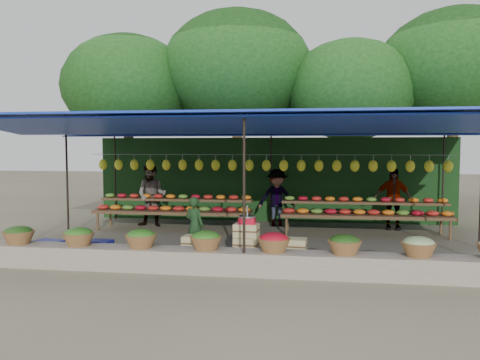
# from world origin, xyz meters

# --- Properties ---
(ground) EXTENTS (60.00, 60.00, 0.00)m
(ground) POSITION_xyz_m (0.00, 0.00, 0.00)
(ground) COLOR brown
(ground) RESTS_ON ground
(stone_curb) EXTENTS (10.60, 0.55, 0.40)m
(stone_curb) POSITION_xyz_m (0.00, -2.75, 0.20)
(stone_curb) COLOR gray
(stone_curb) RESTS_ON ground
(stall_canopy) EXTENTS (10.80, 6.60, 2.82)m
(stall_canopy) POSITION_xyz_m (0.00, 0.08, 2.67)
(stall_canopy) COLOR black
(stall_canopy) RESTS_ON ground
(produce_baskets) EXTENTS (8.98, 0.58, 0.34)m
(produce_baskets) POSITION_xyz_m (-0.10, -2.75, 0.56)
(produce_baskets) COLOR brown
(produce_baskets) RESTS_ON stone_curb
(netting_backdrop) EXTENTS (10.60, 0.06, 2.50)m
(netting_backdrop) POSITION_xyz_m (0.00, 3.15, 1.25)
(netting_backdrop) COLOR #1D3F16
(netting_backdrop) RESTS_ON ground
(tree_row) EXTENTS (16.51, 5.50, 7.12)m
(tree_row) POSITION_xyz_m (0.50, 6.09, 4.70)
(tree_row) COLOR #3D2C16
(tree_row) RESTS_ON ground
(fruit_table_left) EXTENTS (4.21, 0.95, 0.93)m
(fruit_table_left) POSITION_xyz_m (-2.49, 1.35, 0.61)
(fruit_table_left) COLOR #48311D
(fruit_table_left) RESTS_ON ground
(fruit_table_right) EXTENTS (4.21, 0.95, 0.93)m
(fruit_table_right) POSITION_xyz_m (2.51, 1.35, 0.61)
(fruit_table_right) COLOR #48311D
(fruit_table_right) RESTS_ON ground
(crate_counter) EXTENTS (2.38, 0.38, 0.77)m
(crate_counter) POSITION_xyz_m (-0.10, -2.07, 0.31)
(crate_counter) COLOR tan
(crate_counter) RESTS_ON ground
(weighing_scale) EXTENTS (0.33, 0.33, 0.35)m
(weighing_scale) POSITION_xyz_m (-0.05, -2.07, 0.85)
(weighing_scale) COLOR red
(weighing_scale) RESTS_ON crate_counter
(vendor_seated) EXTENTS (0.52, 0.44, 1.20)m
(vendor_seated) POSITION_xyz_m (-1.22, -1.48, 0.60)
(vendor_seated) COLOR #1A3819
(vendor_seated) RESTS_ON ground
(customer_left) EXTENTS (0.88, 0.71, 1.75)m
(customer_left) POSITION_xyz_m (-3.23, 1.72, 0.87)
(customer_left) COLOR slate
(customer_left) RESTS_ON ground
(customer_mid) EXTENTS (1.11, 0.75, 1.60)m
(customer_mid) POSITION_xyz_m (0.22, 2.31, 0.80)
(customer_mid) COLOR slate
(customer_mid) RESTS_ON ground
(customer_right) EXTENTS (0.99, 0.45, 1.66)m
(customer_right) POSITION_xyz_m (3.34, 2.20, 0.83)
(customer_right) COLOR slate
(customer_right) RESTS_ON ground
(blue_crate_front) EXTENTS (0.65, 0.54, 0.33)m
(blue_crate_front) POSITION_xyz_m (-4.11, -2.10, 0.17)
(blue_crate_front) COLOR navy
(blue_crate_front) RESTS_ON ground
(blue_crate_back) EXTENTS (0.52, 0.41, 0.29)m
(blue_crate_back) POSITION_xyz_m (-3.19, -1.69, 0.14)
(blue_crate_back) COLOR navy
(blue_crate_back) RESTS_ON ground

